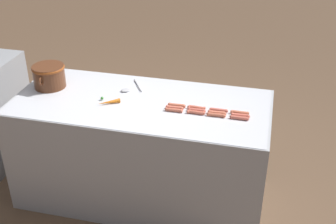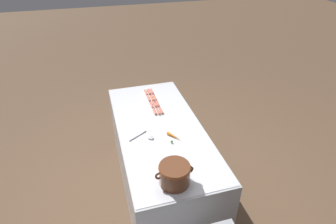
# 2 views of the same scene
# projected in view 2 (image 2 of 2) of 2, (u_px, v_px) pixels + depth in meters

# --- Properties ---
(ground_plane) EXTENTS (20.00, 20.00, 0.00)m
(ground_plane) POSITION_uv_depth(u_px,v_px,m) (161.00, 185.00, 3.33)
(ground_plane) COLOR brown
(griddle_counter) EXTENTS (0.86, 1.93, 0.87)m
(griddle_counter) POSITION_uv_depth(u_px,v_px,m) (160.00, 158.00, 3.10)
(griddle_counter) COLOR #ADAFB5
(griddle_counter) RESTS_ON ground_plane
(hot_dog_0) EXTENTS (0.03, 0.13, 0.03)m
(hot_dog_0) POSITION_uv_depth(u_px,v_px,m) (152.00, 91.00, 3.47)
(hot_dog_0) COLOR #D46552
(hot_dog_0) RESTS_ON griddle_counter
(hot_dog_1) EXTENTS (0.03, 0.13, 0.03)m
(hot_dog_1) POSITION_uv_depth(u_px,v_px,m) (155.00, 98.00, 3.34)
(hot_dog_1) COLOR #CE6A4D
(hot_dog_1) RESTS_ON griddle_counter
(hot_dog_2) EXTENTS (0.03, 0.13, 0.03)m
(hot_dog_2) POSITION_uv_depth(u_px,v_px,m) (157.00, 104.00, 3.22)
(hot_dog_2) COLOR #D5674E
(hot_dog_2) RESTS_ON griddle_counter
(hot_dog_3) EXTENTS (0.03, 0.13, 0.03)m
(hot_dog_3) POSITION_uv_depth(u_px,v_px,m) (161.00, 111.00, 3.10)
(hot_dog_3) COLOR #D36B50
(hot_dog_3) RESTS_ON griddle_counter
(hot_dog_4) EXTENTS (0.03, 0.13, 0.03)m
(hot_dog_4) POSITION_uv_depth(u_px,v_px,m) (149.00, 92.00, 3.47)
(hot_dog_4) COLOR #D76855
(hot_dog_4) RESTS_ON griddle_counter
(hot_dog_5) EXTENTS (0.03, 0.13, 0.03)m
(hot_dog_5) POSITION_uv_depth(u_px,v_px,m) (152.00, 98.00, 3.34)
(hot_dog_5) COLOR #D57053
(hot_dog_5) RESTS_ON griddle_counter
(hot_dog_6) EXTENTS (0.03, 0.13, 0.03)m
(hot_dog_6) POSITION_uv_depth(u_px,v_px,m) (155.00, 104.00, 3.22)
(hot_dog_6) COLOR #CE6454
(hot_dog_6) RESTS_ON griddle_counter
(hot_dog_7) EXTENTS (0.03, 0.13, 0.03)m
(hot_dog_7) POSITION_uv_depth(u_px,v_px,m) (158.00, 111.00, 3.09)
(hot_dog_7) COLOR #D36C56
(hot_dog_7) RESTS_ON griddle_counter
(hot_dog_8) EXTENTS (0.03, 0.13, 0.03)m
(hot_dog_8) POSITION_uv_depth(u_px,v_px,m) (146.00, 92.00, 3.45)
(hot_dog_8) COLOR #CE6F4F
(hot_dog_8) RESTS_ON griddle_counter
(hot_dog_9) EXTENTS (0.03, 0.13, 0.03)m
(hot_dog_9) POSITION_uv_depth(u_px,v_px,m) (149.00, 98.00, 3.33)
(hot_dog_9) COLOR #D06655
(hot_dog_9) RESTS_ON griddle_counter
(hot_dog_10) EXTENTS (0.03, 0.13, 0.03)m
(hot_dog_10) POSITION_uv_depth(u_px,v_px,m) (152.00, 105.00, 3.20)
(hot_dog_10) COLOR #D46A52
(hot_dog_10) RESTS_ON griddle_counter
(hot_dog_11) EXTENTS (0.03, 0.13, 0.03)m
(hot_dog_11) POSITION_uv_depth(u_px,v_px,m) (155.00, 111.00, 3.08)
(hot_dog_11) COLOR #CE6E4F
(hot_dog_11) RESTS_ON griddle_counter
(bean_pot) EXTENTS (0.32, 0.26, 0.18)m
(bean_pot) POSITION_uv_depth(u_px,v_px,m) (174.00, 173.00, 2.17)
(bean_pot) COLOR #562D19
(bean_pot) RESTS_ON griddle_counter
(serving_spoon) EXTENTS (0.25, 0.17, 0.02)m
(serving_spoon) POSITION_uv_depth(u_px,v_px,m) (146.00, 137.00, 2.70)
(serving_spoon) COLOR #B7B7BC
(serving_spoon) RESTS_ON griddle_counter
(carrot) EXTENTS (0.12, 0.16, 0.03)m
(carrot) POSITION_uv_depth(u_px,v_px,m) (174.00, 137.00, 2.70)
(carrot) COLOR orange
(carrot) RESTS_ON griddle_counter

